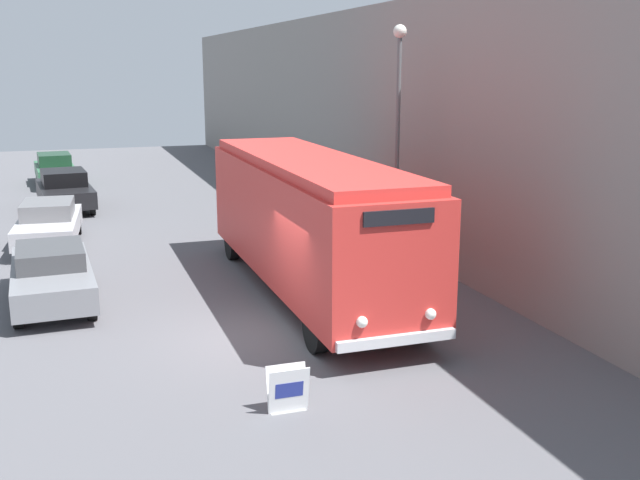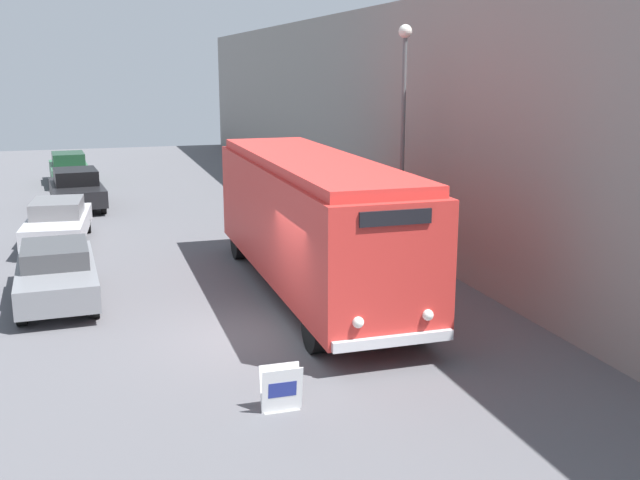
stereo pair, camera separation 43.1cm
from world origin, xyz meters
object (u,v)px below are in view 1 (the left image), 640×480
Objects in this scene: vintage_bus at (308,217)px; streetlamp at (398,116)px; parked_car_distant at (55,169)px; sign_board at (288,390)px; parked_car_mid at (49,223)px; parked_car_near at (52,274)px; parked_car_far at (65,190)px.

streetlamp is (3.02, 1.33, 2.38)m from vintage_bus.
parked_car_distant is (-9.21, 19.64, -3.59)m from streetlamp.
sign_board is (-2.42, -6.35, -1.58)m from vintage_bus.
sign_board is at bearing -110.90° from vintage_bus.
parked_car_distant reaches higher than parked_car_mid.
parked_car_distant is (-6.19, 20.97, -1.21)m from vintage_bus.
parked_car_distant is at bearing 115.12° from streetlamp.
parked_car_near is (-6.19, 1.21, -1.24)m from vintage_bus.
parked_car_far is at bearing 89.84° from parked_car_mid.
parked_car_distant is at bearing 106.44° from vintage_bus.
streetlamp is at bearing -68.75° from parked_car_distant.
parked_car_far is (-3.36, 20.41, 0.40)m from sign_board.
streetlamp is 9.90m from parked_car_near.
sign_board is at bearing -85.50° from parked_car_far.
sign_board is at bearing -86.03° from parked_car_distant.
vintage_bus reaches higher than parked_car_near.
vintage_bus is 2.28× the size of parked_car_mid.
parked_car_far reaches higher than parked_car_distant.
parked_car_near is 19.75m from parked_car_distant.
parked_car_mid is at bearing 105.69° from sign_board.
parked_car_far is at bearing 124.68° from streetlamp.
vintage_bus is at bearing -13.20° from parked_car_near.
streetlamp is at bearing 54.68° from sign_board.
sign_board is 14.45m from parked_car_mid.
vintage_bus is 6.98m from sign_board.
parked_car_distant is (-3.76, 27.32, 0.37)m from sign_board.
parked_car_far is at bearing 86.09° from parked_car_near.
parked_car_near is at bearing -93.89° from parked_car_distant.
parked_car_mid is at bearing 146.35° from streetlamp.
sign_board is 8.46m from parked_car_near.
parked_car_far is (-8.81, 12.73, -3.56)m from streetlamp.
parked_car_distant is (-0.40, 6.91, -0.04)m from parked_car_far.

